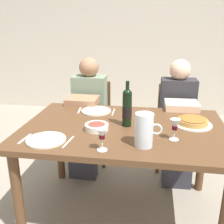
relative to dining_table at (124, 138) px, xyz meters
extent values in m
plane|color=gray|center=(0.00, 0.00, -0.67)|extent=(8.00, 8.00, 0.00)
cube|color=beige|center=(0.00, 2.69, 0.73)|extent=(8.00, 0.10, 2.80)
cube|color=brown|center=(0.00, 0.00, 0.07)|extent=(1.50, 1.00, 0.04)
cylinder|color=brown|center=(-0.67, -0.42, -0.31)|extent=(0.07, 0.07, 0.72)
cylinder|color=brown|center=(-0.67, 0.42, -0.31)|extent=(0.07, 0.07, 0.72)
cylinder|color=brown|center=(0.67, 0.42, -0.31)|extent=(0.07, 0.07, 0.72)
cylinder|color=black|center=(0.02, 0.02, 0.21)|extent=(0.07, 0.07, 0.24)
sphere|color=black|center=(0.02, 0.02, 0.34)|extent=(0.07, 0.07, 0.07)
cylinder|color=black|center=(0.02, 0.02, 0.39)|extent=(0.03, 0.03, 0.08)
cylinder|color=black|center=(0.02, 0.02, 0.20)|extent=(0.07, 0.07, 0.08)
cylinder|color=silver|center=(0.16, -0.30, 0.20)|extent=(0.11, 0.11, 0.21)
cylinder|color=silver|center=(0.16, -0.30, 0.16)|extent=(0.11, 0.11, 0.13)
torus|color=silver|center=(0.23, -0.30, 0.21)|extent=(0.07, 0.01, 0.07)
cylinder|color=white|center=(0.51, 0.11, 0.10)|extent=(0.29, 0.29, 0.01)
cylinder|color=#C18E47|center=(0.51, 0.11, 0.12)|extent=(0.22, 0.22, 0.03)
ellipsoid|color=#9E6028|center=(0.51, 0.11, 0.14)|extent=(0.20, 0.20, 0.02)
cylinder|color=white|center=(-0.19, -0.09, 0.11)|extent=(0.17, 0.17, 0.04)
ellipsoid|color=#B2382D|center=(-0.19, -0.09, 0.13)|extent=(0.14, 0.14, 0.03)
cylinder|color=silver|center=(0.35, -0.17, 0.09)|extent=(0.06, 0.06, 0.00)
cylinder|color=silver|center=(0.35, -0.17, 0.13)|extent=(0.01, 0.01, 0.06)
cone|color=silver|center=(0.35, -0.17, 0.20)|extent=(0.07, 0.07, 0.08)
cylinder|color=#470A14|center=(0.35, -0.17, 0.18)|extent=(0.04, 0.04, 0.03)
cylinder|color=silver|center=(-0.09, -0.40, 0.09)|extent=(0.06, 0.06, 0.00)
cylinder|color=silver|center=(-0.09, -0.40, 0.13)|extent=(0.01, 0.01, 0.07)
cone|color=silver|center=(-0.09, -0.40, 0.20)|extent=(0.06, 0.06, 0.07)
cylinder|color=#470A14|center=(-0.09, -0.40, 0.18)|extent=(0.04, 0.04, 0.02)
cylinder|color=silver|center=(-0.28, 0.31, 0.10)|extent=(0.25, 0.25, 0.01)
cylinder|color=silver|center=(-0.47, -0.32, 0.10)|extent=(0.26, 0.26, 0.01)
cube|color=silver|center=(-0.43, 0.31, 0.09)|extent=(0.03, 0.16, 0.00)
cube|color=silver|center=(-0.13, 0.31, 0.09)|extent=(0.01, 0.18, 0.00)
cube|color=silver|center=(-0.32, -0.32, 0.09)|extent=(0.03, 0.18, 0.00)
cube|color=silver|center=(-0.62, -0.32, 0.09)|extent=(0.02, 0.16, 0.00)
cube|color=brown|center=(-0.45, 0.84, -0.21)|extent=(0.40, 0.40, 0.02)
cube|color=brown|center=(-0.45, 1.02, 0.00)|extent=(0.36, 0.03, 0.40)
cylinder|color=brown|center=(-0.62, 0.67, -0.44)|extent=(0.04, 0.04, 0.45)
cylinder|color=brown|center=(-0.28, 0.67, -0.44)|extent=(0.04, 0.04, 0.45)
cylinder|color=brown|center=(-0.62, 1.01, -0.44)|extent=(0.04, 0.04, 0.45)
cylinder|color=brown|center=(-0.28, 1.01, -0.44)|extent=(0.04, 0.04, 0.45)
cube|color=gray|center=(-0.45, 0.80, 0.05)|extent=(0.34, 0.20, 0.50)
sphere|color=#9E7051|center=(-0.45, 0.80, 0.39)|extent=(0.20, 0.20, 0.20)
cube|color=#33333D|center=(-0.45, 0.61, -0.20)|extent=(0.31, 0.38, 0.14)
cube|color=#33333D|center=(-0.45, 0.46, -0.47)|extent=(0.27, 0.12, 0.40)
cube|color=#9E7051|center=(-0.45, 0.52, 0.12)|extent=(0.29, 0.24, 0.06)
cube|color=brown|center=(0.45, 0.83, -0.21)|extent=(0.41, 0.41, 0.02)
cube|color=brown|center=(0.44, 1.01, 0.00)|extent=(0.36, 0.04, 0.40)
cylinder|color=brown|center=(0.29, 0.65, -0.44)|extent=(0.04, 0.04, 0.45)
cylinder|color=brown|center=(0.63, 0.66, -0.44)|extent=(0.04, 0.04, 0.45)
cylinder|color=brown|center=(0.27, 0.99, -0.44)|extent=(0.04, 0.04, 0.45)
cylinder|color=brown|center=(0.61, 1.00, -0.44)|extent=(0.04, 0.04, 0.45)
cube|color=#2D2D33|center=(0.45, 0.79, 0.05)|extent=(0.35, 0.21, 0.50)
sphere|color=beige|center=(0.45, 0.79, 0.39)|extent=(0.20, 0.20, 0.20)
cube|color=#33333D|center=(0.46, 0.60, -0.20)|extent=(0.32, 0.39, 0.14)
cube|color=#33333D|center=(0.46, 0.45, -0.47)|extent=(0.28, 0.13, 0.40)
cube|color=beige|center=(0.46, 0.51, 0.12)|extent=(0.30, 0.25, 0.06)
camera|label=1|loc=(0.20, -1.82, 0.83)|focal=42.63mm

